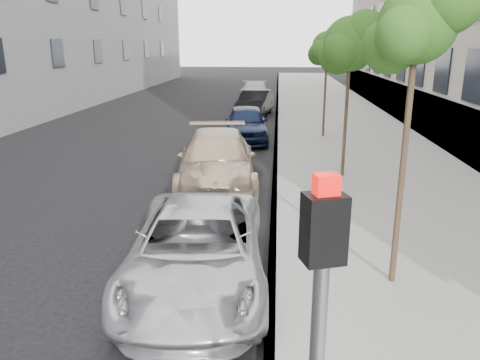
# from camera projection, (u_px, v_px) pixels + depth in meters

# --- Properties ---
(ground) EXTENTS (160.00, 160.00, 0.00)m
(ground) POSITION_uv_depth(u_px,v_px,m) (189.00, 330.00, 6.77)
(ground) COLOR black
(ground) RESTS_ON ground
(sidewalk) EXTENTS (6.40, 72.00, 0.14)m
(sidewalk) POSITION_uv_depth(u_px,v_px,m) (327.00, 108.00, 29.38)
(sidewalk) COLOR gray
(sidewalk) RESTS_ON ground
(curb) EXTENTS (0.15, 72.00, 0.14)m
(curb) POSITION_uv_depth(u_px,v_px,m) (277.00, 108.00, 29.62)
(curb) COLOR #9E9B93
(curb) RESTS_ON ground
(tree_near) EXTENTS (1.54, 1.34, 4.88)m
(tree_near) POSITION_uv_depth(u_px,v_px,m) (419.00, 25.00, 6.77)
(tree_near) COLOR #38281C
(tree_near) RESTS_ON sidewalk
(tree_mid) EXTENTS (1.83, 1.63, 4.76)m
(tree_mid) POSITION_uv_depth(u_px,v_px,m) (351.00, 44.00, 13.06)
(tree_mid) COLOR #38281C
(tree_mid) RESTS_ON sidewalk
(tree_far) EXTENTS (1.63, 1.43, 4.54)m
(tree_far) POSITION_uv_depth(u_px,v_px,m) (328.00, 47.00, 19.31)
(tree_far) COLOR #38281C
(tree_far) RESTS_ON sidewalk
(signal_pole) EXTENTS (0.28, 0.25, 3.15)m
(signal_pole) POSITION_uv_depth(u_px,v_px,m) (317.00, 354.00, 2.95)
(signal_pole) COLOR #939699
(signal_pole) RESTS_ON sidewalk
(minivan) EXTENTS (2.63, 5.04, 1.35)m
(minivan) POSITION_uv_depth(u_px,v_px,m) (196.00, 249.00, 7.86)
(minivan) COLOR silver
(minivan) RESTS_ON ground
(suv) EXTENTS (2.77, 5.56, 1.55)m
(suv) POSITION_uv_depth(u_px,v_px,m) (217.00, 160.00, 13.40)
(suv) COLOR tan
(suv) RESTS_ON ground
(sedan_blue) EXTENTS (2.08, 4.48, 1.49)m
(sedan_blue) POSITION_uv_depth(u_px,v_px,m) (246.00, 123.00, 19.81)
(sedan_blue) COLOR #0F1834
(sedan_blue) RESTS_ON ground
(sedan_black) EXTENTS (2.09, 4.53, 1.44)m
(sedan_black) POSITION_uv_depth(u_px,v_px,m) (255.00, 103.00, 26.57)
(sedan_black) COLOR black
(sedan_black) RESTS_ON ground
(sedan_rear) EXTENTS (2.42, 5.21, 1.47)m
(sedan_rear) POSITION_uv_depth(u_px,v_px,m) (255.00, 94.00, 31.67)
(sedan_rear) COLOR #9A9DA2
(sedan_rear) RESTS_ON ground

